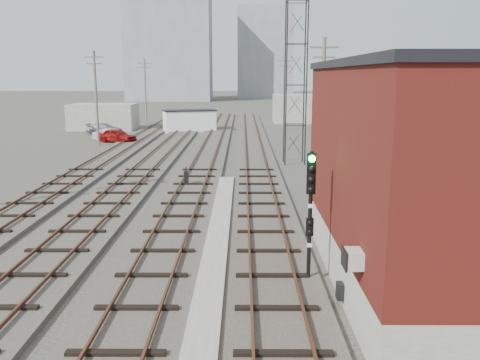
{
  "coord_description": "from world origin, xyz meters",
  "views": [
    {
      "loc": [
        1.53,
        -3.99,
        6.74
      ],
      "look_at": [
        1.41,
        17.91,
        2.2
      ],
      "focal_mm": 38.0,
      "sensor_mm": 36.0,
      "label": 1
    }
  ],
  "objects_px": {
    "switch_stand": "(186,178)",
    "car_red": "(117,136)",
    "signal_mast": "(310,206)",
    "site_trailer": "(189,121)",
    "car_grey": "(105,129)",
    "car_silver": "(112,135)"
  },
  "relations": [
    {
      "from": "switch_stand",
      "to": "car_red",
      "type": "distance_m",
      "value": 23.01
    },
    {
      "from": "signal_mast",
      "to": "car_red",
      "type": "relative_size",
      "value": 1.07
    },
    {
      "from": "switch_stand",
      "to": "site_trailer",
      "type": "distance_m",
      "value": 31.33
    },
    {
      "from": "site_trailer",
      "to": "car_grey",
      "type": "distance_m",
      "value": 10.01
    },
    {
      "from": "signal_mast",
      "to": "car_grey",
      "type": "height_order",
      "value": "signal_mast"
    },
    {
      "from": "switch_stand",
      "to": "site_trailer",
      "type": "relative_size",
      "value": 0.18
    },
    {
      "from": "car_silver",
      "to": "site_trailer",
      "type": "bearing_deg",
      "value": -21.62
    },
    {
      "from": "car_silver",
      "to": "signal_mast",
      "type": "bearing_deg",
      "value": -140.91
    },
    {
      "from": "site_trailer",
      "to": "car_silver",
      "type": "bearing_deg",
      "value": -144.6
    },
    {
      "from": "signal_mast",
      "to": "car_silver",
      "type": "relative_size",
      "value": 1.11
    },
    {
      "from": "car_silver",
      "to": "switch_stand",
      "type": "bearing_deg",
      "value": -139.53
    },
    {
      "from": "car_red",
      "to": "car_grey",
      "type": "xyz_separation_m",
      "value": [
        -3.33,
        7.64,
        -0.09
      ]
    },
    {
      "from": "switch_stand",
      "to": "car_silver",
      "type": "xyz_separation_m",
      "value": [
        -10.07,
        21.95,
        0.09
      ]
    },
    {
      "from": "signal_mast",
      "to": "site_trailer",
      "type": "bearing_deg",
      "value": 100.68
    },
    {
      "from": "switch_stand",
      "to": "site_trailer",
      "type": "xyz_separation_m",
      "value": [
        -3.0,
        31.18,
        0.77
      ]
    },
    {
      "from": "signal_mast",
      "to": "switch_stand",
      "type": "bearing_deg",
      "value": 111.12
    },
    {
      "from": "car_silver",
      "to": "car_grey",
      "type": "height_order",
      "value": "car_silver"
    },
    {
      "from": "car_grey",
      "to": "signal_mast",
      "type": "bearing_deg",
      "value": -153.37
    },
    {
      "from": "car_red",
      "to": "switch_stand",
      "type": "bearing_deg",
      "value": -131.21
    },
    {
      "from": "switch_stand",
      "to": "car_grey",
      "type": "xyz_separation_m",
      "value": [
        -12.67,
        28.67,
        0.05
      ]
    },
    {
      "from": "switch_stand",
      "to": "car_grey",
      "type": "relative_size",
      "value": 0.28
    },
    {
      "from": "site_trailer",
      "to": "car_grey",
      "type": "height_order",
      "value": "site_trailer"
    }
  ]
}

